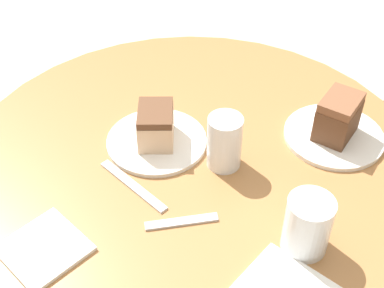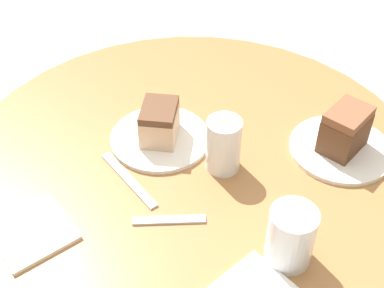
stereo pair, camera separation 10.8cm
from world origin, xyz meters
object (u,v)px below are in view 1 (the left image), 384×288
at_px(plate_far, 334,136).
at_px(plate_near, 157,141).
at_px(cake_slice_far, 338,117).
at_px(glass_lemonade, 224,144).
at_px(glass_water, 307,227).
at_px(cake_slice_near, 156,125).

bearing_deg(plate_far, plate_near, -122.03).
xyz_separation_m(cake_slice_far, glass_lemonade, (-0.07, -0.25, -0.01)).
height_order(plate_far, glass_water, glass_water).
xyz_separation_m(plate_near, cake_slice_far, (0.20, 0.32, 0.05)).
height_order(plate_far, cake_slice_near, cake_slice_near).
relative_size(plate_far, glass_water, 1.91).
relative_size(cake_slice_near, glass_water, 1.06).
distance_m(plate_near, glass_lemonade, 0.16).
bearing_deg(cake_slice_near, glass_lemonade, 31.20).
xyz_separation_m(plate_far, glass_lemonade, (-0.07, -0.25, 0.05)).
bearing_deg(cake_slice_near, glass_water, 10.20).
height_order(plate_near, glass_lemonade, glass_lemonade).
relative_size(plate_far, cake_slice_near, 1.81).
distance_m(glass_lemonade, glass_water, 0.25).
xyz_separation_m(plate_near, glass_lemonade, (0.13, 0.08, 0.05)).
distance_m(cake_slice_far, glass_lemonade, 0.26).
bearing_deg(glass_lemonade, cake_slice_far, 73.69).
relative_size(cake_slice_near, cake_slice_far, 1.02).
bearing_deg(cake_slice_near, cake_slice_far, 57.97).
distance_m(plate_far, glass_lemonade, 0.26).
distance_m(cake_slice_near, cake_slice_far, 0.38).
bearing_deg(plate_near, glass_lemonade, 31.20).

